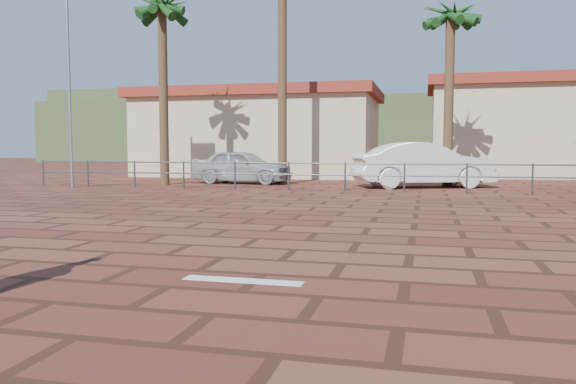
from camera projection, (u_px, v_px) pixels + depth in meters
The scene contains 12 objects.
ground at pixel (222, 258), 7.71m from camera, with size 120.00×120.00×0.00m, color brown.
paint_stripe at pixel (243, 281), 6.38m from camera, with size 1.40×0.22×0.01m, color white.
guardrail at pixel (345, 171), 19.27m from camera, with size 24.06×0.06×1.00m.
flagpole at pixel (72, 61), 20.34m from camera, with size 1.30×0.10×8.00m.
palm_far_left at pixel (162, 11), 22.01m from camera, with size 2.40×2.40×8.25m.
palm_center at pixel (451, 20), 21.36m from camera, with size 2.40×2.40×7.75m.
building_west at pixel (261, 133), 30.25m from camera, with size 12.60×7.60×4.50m.
building_east at pixel (533, 127), 28.82m from camera, with size 10.60×6.60×5.00m.
hill_front at pixel (399, 132), 55.86m from camera, with size 70.00×18.00×6.00m, color #384C28.
hill_back at pixel (214, 126), 66.83m from camera, with size 35.00×14.00×8.00m, color #384C28.
car_silver at pixel (242, 166), 23.40m from camera, with size 1.67×4.16×1.42m, color #ADAFB4.
car_white at pixel (423, 165), 21.05m from camera, with size 1.79×5.14×1.69m, color white.
Camera 1 is at (2.70, -7.17, 1.52)m, focal length 35.00 mm.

